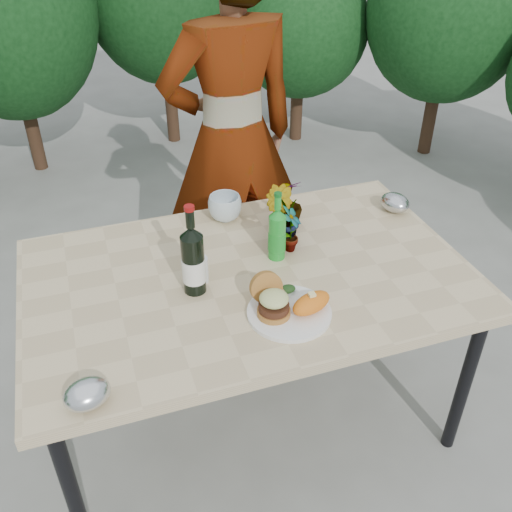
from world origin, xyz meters
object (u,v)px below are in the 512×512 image
object	(u,v)px
patio_table	(249,286)
dinner_plate	(289,313)
wine_bottle	(193,261)
person	(232,140)

from	to	relation	value
patio_table	dinner_plate	distance (m)	0.27
dinner_plate	wine_bottle	distance (m)	0.37
patio_table	person	distance (m)	0.84
wine_bottle	person	xyz separation A→B (m)	(0.38, 0.82, 0.04)
patio_table	dinner_plate	size ratio (longest dim) A/B	5.71
dinner_plate	wine_bottle	world-z (taller)	wine_bottle
wine_bottle	dinner_plate	bearing A→B (deg)	-27.19
wine_bottle	patio_table	bearing A→B (deg)	22.34
patio_table	wine_bottle	world-z (taller)	wine_bottle
dinner_plate	patio_table	bearing A→B (deg)	102.10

